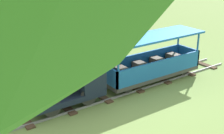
{
  "coord_description": "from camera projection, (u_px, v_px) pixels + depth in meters",
  "views": [
    {
      "loc": [
        -4.45,
        3.39,
        2.61
      ],
      "look_at": [
        0.0,
        0.25,
        0.55
      ],
      "focal_mm": 49.22,
      "sensor_mm": 36.0,
      "label": 1
    }
  ],
  "objects": [
    {
      "name": "passenger_car",
      "position": [
        152.0,
        63.0,
        6.41
      ],
      "size": [
        0.73,
        2.35,
        0.97
      ],
      "color": "#3F3F3F",
      "rests_on": "ground_plane"
    },
    {
      "name": "conductor_person",
      "position": [
        68.0,
        38.0,
        6.2
      ],
      "size": [
        0.3,
        0.3,
        1.62
      ],
      "color": "#282D47",
      "rests_on": "ground_plane"
    },
    {
      "name": "fence_section",
      "position": [
        21.0,
        21.0,
        9.96
      ],
      "size": [
        0.08,
        7.13,
        0.9
      ],
      "color": "tan",
      "rests_on": "ground_plane"
    },
    {
      "name": "locomotive",
      "position": [
        68.0,
        81.0,
        5.34
      ],
      "size": [
        0.63,
        1.45,
        0.96
      ],
      "color": "#192338",
      "rests_on": "ground_plane"
    },
    {
      "name": "ground_plane",
      "position": [
        122.0,
        90.0,
        6.15
      ],
      "size": [
        60.0,
        60.0,
        0.0
      ],
      "primitive_type": "plane",
      "color": "#75934C"
    },
    {
      "name": "track",
      "position": [
        117.0,
        91.0,
        6.07
      ],
      "size": [
        0.67,
        6.05,
        0.04
      ],
      "color": "gray",
      "rests_on": "ground_plane"
    }
  ]
}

